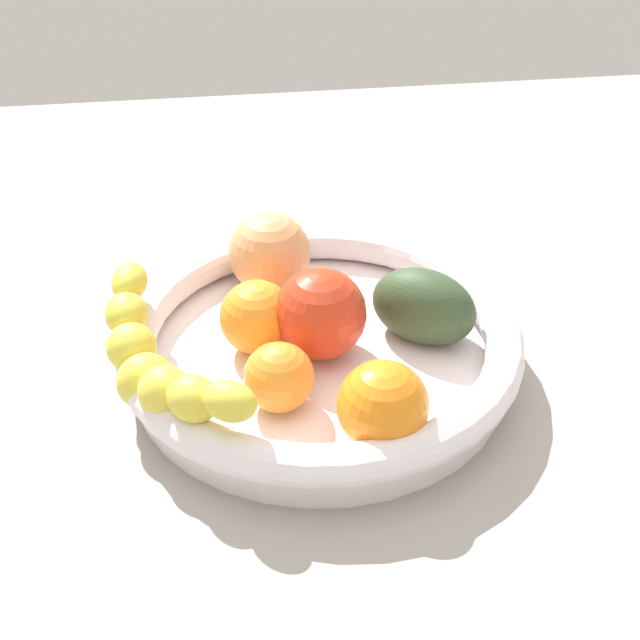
% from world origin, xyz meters
% --- Properties ---
extents(kitchen_counter, '(1.20, 1.20, 0.03)m').
position_xyz_m(kitchen_counter, '(0.00, 0.00, 0.01)').
color(kitchen_counter, '#9A948C').
rests_on(kitchen_counter, ground).
extents(fruit_bowl, '(0.32, 0.32, 0.05)m').
position_xyz_m(fruit_bowl, '(0.00, 0.00, 0.06)').
color(fruit_bowl, white).
rests_on(fruit_bowl, kitchen_counter).
extents(banana_draped_left, '(0.19, 0.11, 0.06)m').
position_xyz_m(banana_draped_left, '(-0.04, 0.12, 0.09)').
color(banana_draped_left, yellow).
rests_on(banana_draped_left, fruit_bowl).
extents(orange_front, '(0.06, 0.06, 0.06)m').
position_xyz_m(orange_front, '(-0.11, -0.03, 0.08)').
color(orange_front, orange).
rests_on(orange_front, fruit_bowl).
extents(orange_mid_left, '(0.06, 0.06, 0.06)m').
position_xyz_m(orange_mid_left, '(0.01, 0.05, 0.08)').
color(orange_mid_left, orange).
rests_on(orange_mid_left, fruit_bowl).
extents(orange_mid_right, '(0.05, 0.05, 0.05)m').
position_xyz_m(orange_mid_right, '(-0.06, 0.04, 0.08)').
color(orange_mid_right, orange).
rests_on(orange_mid_right, fruit_bowl).
extents(peach_blush, '(0.07, 0.07, 0.07)m').
position_xyz_m(peach_blush, '(0.10, 0.03, 0.09)').
color(peach_blush, '#E5985E').
rests_on(peach_blush, fruit_bowl).
extents(avocado_dark, '(0.10, 0.10, 0.06)m').
position_xyz_m(avocado_dark, '(0.01, -0.08, 0.08)').
color(avocado_dark, '#32462A').
rests_on(avocado_dark, fruit_bowl).
extents(tomato_red, '(0.07, 0.07, 0.07)m').
position_xyz_m(tomato_red, '(0.00, 0.00, 0.09)').
color(tomato_red, red).
rests_on(tomato_red, fruit_bowl).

